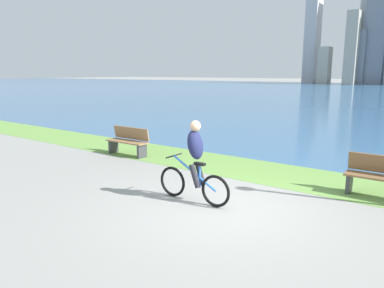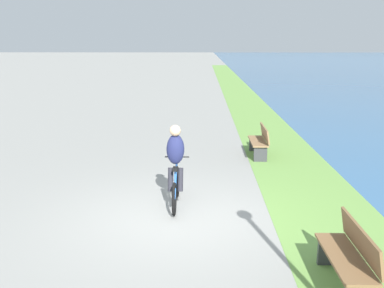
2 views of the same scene
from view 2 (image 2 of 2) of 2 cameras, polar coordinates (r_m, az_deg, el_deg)
ground_plane at (r=8.74m, az=-1.88°, el=-9.36°), size 300.00×300.00×0.00m
grass_strip_bayside at (r=9.06m, az=16.99°, el=-9.10°), size 120.00×2.19×0.01m
cyclist_lead at (r=9.09m, az=-2.10°, el=-2.89°), size 1.75×0.52×1.70m
bench_near_path at (r=6.61m, az=19.38°, el=-13.45°), size 1.50×0.47×0.90m
bench_far_along_path at (r=13.37m, az=8.65°, el=0.35°), size 1.50×0.47×0.90m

